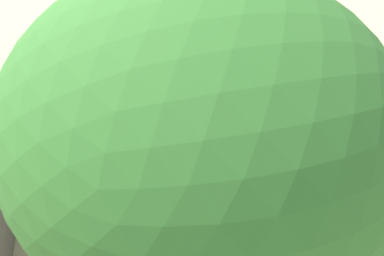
% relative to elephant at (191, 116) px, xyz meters
% --- Properties ---
extents(ground_plane, '(60.00, 60.00, 0.00)m').
position_rel_elephant_xyz_m(ground_plane, '(-1.27, -1.51, -0.92)').
color(ground_plane, tan).
extents(elephant, '(1.42, 2.11, 1.45)m').
position_rel_elephant_xyz_m(elephant, '(0.00, 0.00, 0.00)').
color(elephant, slate).
rests_on(elephant, ground_plane).
extents(person_handler, '(0.32, 0.51, 1.62)m').
position_rel_elephant_xyz_m(person_handler, '(-2.70, -0.10, 0.02)').
color(person_handler, '#3F3833').
rests_on(person_handler, ground_plane).
extents(shade_tree_main, '(6.26, 5.74, 7.61)m').
position_rel_elephant_xyz_m(shade_tree_main, '(-6.70, 1.83, 4.42)').
color(shade_tree_main, brown).
rests_on(shade_tree_main, ground_plane).
extents(wooden_bench, '(1.35, 1.18, 0.88)m').
position_rel_elephant_xyz_m(wooden_bench, '(1.06, -3.17, -0.45)').
color(wooden_bench, olive).
rests_on(wooden_bench, ground_plane).
extents(picnic_table_near, '(1.56, 1.54, 0.78)m').
position_rel_elephant_xyz_m(picnic_table_near, '(-2.65, 2.82, -0.34)').
color(picnic_table_near, brown).
rests_on(picnic_table_near, ground_plane).
extents(picnic_table_far, '(2.09, 2.09, 0.78)m').
position_rel_elephant_xyz_m(picnic_table_far, '(-3.19, -5.78, -0.34)').
color(picnic_table_far, '#9E7A51').
rests_on(picnic_table_far, ground_plane).
extents(feed_bucket, '(0.36, 0.36, 0.32)m').
position_rel_elephant_xyz_m(feed_bucket, '(-0.01, -1.36, -0.76)').
color(feed_bucket, gray).
rests_on(feed_bucket, ground_plane).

